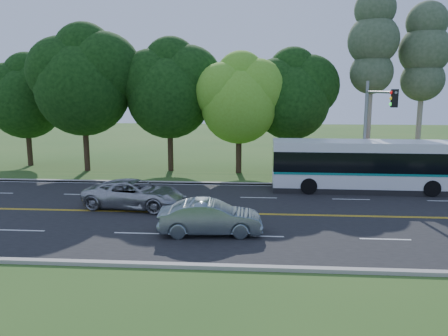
# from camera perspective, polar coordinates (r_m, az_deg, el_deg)

# --- Properties ---
(ground) EXTENTS (120.00, 120.00, 0.00)m
(ground) POSITION_cam_1_polar(r_m,az_deg,el_deg) (23.10, 5.81, -6.07)
(ground) COLOR #2A531B
(ground) RESTS_ON ground
(road) EXTENTS (60.00, 14.00, 0.02)m
(road) POSITION_cam_1_polar(r_m,az_deg,el_deg) (23.09, 5.81, -6.05)
(road) COLOR black
(road) RESTS_ON ground
(curb_north) EXTENTS (60.00, 0.30, 0.15)m
(curb_north) POSITION_cam_1_polar(r_m,az_deg,el_deg) (30.01, 5.44, -2.08)
(curb_north) COLOR #A09990
(curb_north) RESTS_ON ground
(curb_south) EXTENTS (60.00, 0.30, 0.15)m
(curb_south) POSITION_cam_1_polar(r_m,az_deg,el_deg) (16.33, 6.50, -12.90)
(curb_south) COLOR #A09990
(curb_south) RESTS_ON ground
(grass_verge) EXTENTS (60.00, 4.00, 0.10)m
(grass_verge) POSITION_cam_1_polar(r_m,az_deg,el_deg) (31.82, 5.38, -1.41)
(grass_verge) COLOR #2A531B
(grass_verge) RESTS_ON ground
(lane_markings) EXTENTS (57.60, 13.82, 0.00)m
(lane_markings) POSITION_cam_1_polar(r_m,az_deg,el_deg) (23.09, 5.57, -6.01)
(lane_markings) COLOR gold
(lane_markings) RESTS_ON road
(tree_row) EXTENTS (44.70, 9.10, 13.84)m
(tree_row) POSITION_cam_1_polar(r_m,az_deg,el_deg) (34.57, -3.26, 10.69)
(tree_row) COLOR black
(tree_row) RESTS_ON ground
(bougainvillea_hedge) EXTENTS (9.50, 2.25, 1.50)m
(bougainvillea_hedge) POSITION_cam_1_polar(r_m,az_deg,el_deg) (31.84, 18.46, -0.67)
(bougainvillea_hedge) COLOR maroon
(bougainvillea_hedge) RESTS_ON ground
(traffic_signal) EXTENTS (0.42, 6.10, 7.00)m
(traffic_signal) POSITION_cam_1_polar(r_m,az_deg,el_deg) (28.54, 18.90, 6.10)
(traffic_signal) COLOR gray
(traffic_signal) RESTS_ON ground
(transit_bus) EXTENTS (12.34, 2.86, 3.22)m
(transit_bus) POSITION_cam_1_polar(r_m,az_deg,el_deg) (29.29, 18.48, 0.19)
(transit_bus) COLOR white
(transit_bus) RESTS_ON road
(sedan) EXTENTS (4.76, 2.00, 1.53)m
(sedan) POSITION_cam_1_polar(r_m,az_deg,el_deg) (19.75, -1.80, -6.50)
(sedan) COLOR slate
(sedan) RESTS_ON road
(suv) EXTENTS (5.78, 3.23, 1.53)m
(suv) POSITION_cam_1_polar(r_m,az_deg,el_deg) (24.59, -11.63, -3.33)
(suv) COLOR #ADAEB1
(suv) RESTS_ON road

